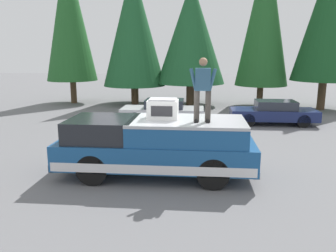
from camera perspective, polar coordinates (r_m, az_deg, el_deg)
ground_plane at (r=10.26m, az=-1.07°, el=-7.58°), size 90.00×90.00×0.00m
pickup_truck at (r=9.70m, az=-2.00°, el=-3.35°), size 2.01×5.54×1.65m
compressor_unit at (r=9.56m, az=-0.86°, el=2.90°), size 0.65×0.84×0.56m
person_on_truck_bed at (r=9.06m, az=5.82°, el=6.30°), size 0.29×0.72×1.69m
parked_car_navy at (r=17.51m, az=17.20°, el=2.20°), size 1.64×4.10×1.16m
parked_car_silver at (r=17.15m, az=-0.83°, el=2.55°), size 1.64×4.10×1.16m
conifer_far_left at (r=22.92m, az=25.32°, el=16.38°), size 3.90×3.90×9.38m
conifer_left at (r=22.99m, az=15.81°, el=17.58°), size 3.30×3.30×10.21m
conifer_center_left at (r=22.80m, az=3.87°, el=15.30°), size 4.45×4.45×7.95m
conifer_center_right at (r=23.24m, az=-5.78°, el=16.15°), size 4.10×4.10×8.90m
conifer_right at (r=24.49m, az=-16.19°, el=17.35°), size 3.35×3.35×10.13m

